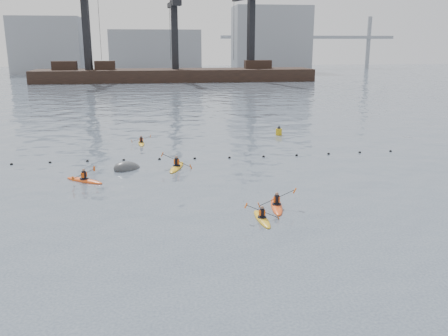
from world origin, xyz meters
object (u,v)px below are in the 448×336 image
Objects in this scene: kayaker_5 at (141,143)px; mooring_buoy at (127,169)px; kayaker_3 at (177,167)px; kayaker_0 at (277,205)px; nav_buoy at (279,132)px; kayaker_2 at (84,180)px; kayaker_1 at (262,218)px.

mooring_buoy is (-0.82, -9.69, -0.09)m from kayaker_5.
kayaker_3 is at bearing -3.68° from mooring_buoy.
kayaker_0 is 23.48m from nav_buoy.
kayaker_2 is 4.21m from mooring_buoy.
kayaker_2 is at bearing -132.75° from mooring_buoy.
nav_buoy reaches higher than kayaker_5.
kayaker_5 is at bearing 105.89° from kayaker_1.
kayaker_3 is (-5.59, 10.16, 0.01)m from kayaker_0.
kayaker_1 is 0.81× the size of kayaker_3.
kayaker_3 is at bearing -76.68° from kayaker_5.
mooring_buoy is at bearing -98.61° from kayaker_5.
kayaker_2 is 7.31m from kayaker_3.
kayaker_0 is 1.16× the size of kayaker_5.
kayaker_1 is at bearing -114.49° from kayaker_0.
kayaker_1 is 23.27m from kayaker_5.
kayaker_0 is at bearing -84.71° from kayaker_2.
kayaker_1 is 14.40m from kayaker_2.
kayaker_2 is 1.06× the size of kayaker_5.
kayaker_2 is at bearing -109.82° from kayaker_5.
kayaker_1 reaches higher than kayaker_2.
kayaker_2 reaches higher than kayaker_5.
kayaker_5 reaches higher than mooring_buoy.
kayaker_2 is at bearing 158.76° from kayaker_0.
kayaker_0 is 14.07m from mooring_buoy.
kayaker_0 is 2.40m from kayaker_1.
kayaker_3 is at bearing 106.87° from kayaker_1.
nav_buoy is (18.29, 15.39, 0.26)m from kayaker_2.
kayaker_5 is 2.43× the size of nav_buoy.
kayaker_0 is at bearing -47.70° from mooring_buoy.
kayaker_3 is at bearing 128.28° from kayaker_0.
kayaker_1 reaches higher than kayaker_5.
kayaker_2 is 13.31m from kayaker_5.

